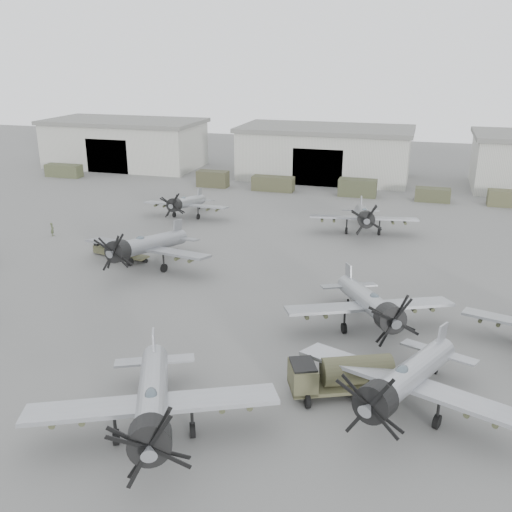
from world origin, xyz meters
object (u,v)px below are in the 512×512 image
Objects in this scene: aircraft_near_1 at (152,402)px; aircraft_mid_2 at (371,304)px; tug_trailer at (113,252)px; ground_crew at (52,229)px; aircraft_near_2 at (405,379)px; aircraft_far_1 at (364,216)px; aircraft_far_0 at (185,203)px; aircraft_mid_1 at (144,246)px; fuel_tanker at (342,374)px.

aircraft_mid_2 is (10.20, 16.80, -0.16)m from aircraft_near_1.
ground_crew is (-10.49, 4.29, 0.31)m from tug_trailer.
aircraft_near_2 reaches higher than aircraft_mid_2.
aircraft_far_1 is (-3.26, 25.16, -0.07)m from aircraft_mid_2.
aircraft_near_2 reaches higher than aircraft_far_0.
aircraft_mid_2 is (22.91, -7.49, -0.09)m from aircraft_mid_1.
aircraft_near_2 is 1.93× the size of fuel_tanker.
aircraft_mid_1 is at bearing -138.25° from ground_crew.
ground_crew reaches higher than tug_trailer.
aircraft_far_0 is (-16.11, 42.58, -0.50)m from aircraft_near_1.
aircraft_mid_1 is at bearing -14.73° from tug_trailer.
aircraft_near_1 is 14.62m from aircraft_near_2.
aircraft_mid_2 is 41.09m from ground_crew.
ground_crew is at bearing -136.54° from aircraft_far_0.
aircraft_near_2 is at bearing -21.62° from tug_trailer.
aircraft_far_1 is 29.04m from tug_trailer.
aircraft_mid_1 is 24.10m from aircraft_mid_2.
aircraft_far_1 is (-6.25, 35.64, -0.18)m from aircraft_near_2.
ground_crew is at bearing 124.13° from fuel_tanker.
ground_crew is (-37.61, 23.56, -0.68)m from fuel_tanker.
aircraft_near_1 is 42.09m from ground_crew.
aircraft_mid_1 is 1.23× the size of aircraft_far_0.
tug_trailer is at bearing -95.90° from aircraft_far_0.
aircraft_mid_2 is at bearing -7.82° from tug_trailer.
aircraft_near_1 is at bearing -162.28° from ground_crew.
aircraft_near_1 is at bearing -69.09° from aircraft_far_0.
aircraft_mid_2 reaches higher than fuel_tanker.
aircraft_near_1 is at bearing -108.87° from aircraft_far_1.
ground_crew is (-38.48, 14.33, -1.58)m from aircraft_mid_2.
aircraft_mid_1 is 1.07× the size of aircraft_mid_2.
aircraft_near_2 is 1.22× the size of aircraft_far_0.
aircraft_near_2 is at bearing -50.88° from aircraft_far_0.
aircraft_mid_1 is 6.02m from tug_trailer.
aircraft_mid_1 is at bearing 119.01° from fuel_tanker.
aircraft_mid_2 is 36.84m from aircraft_far_0.
aircraft_near_2 is 4.17m from fuel_tanker.
aircraft_near_1 is 19.66m from aircraft_mid_2.
aircraft_far_0 is 23.06m from aircraft_far_1.
aircraft_far_0 is (-26.31, 25.78, -0.34)m from aircraft_mid_2.
aircraft_near_2 reaches higher than aircraft_far_1.
aircraft_far_0 is at bearing 111.20° from aircraft_mid_2.
aircraft_near_2 is at bearing 0.64° from aircraft_near_1.
aircraft_mid_2 is 1.14× the size of aircraft_far_0.
aircraft_near_1 reaches higher than ground_crew.
aircraft_near_1 is 12.06m from fuel_tanker.
fuel_tanker is at bearing -53.82° from aircraft_far_0.
aircraft_mid_1 is 27.68m from fuel_tanker.
aircraft_near_1 is at bearing -44.56° from tug_trailer.
ground_crew is at bearing -172.38° from aircraft_far_1.
tug_trailer is at bearing -136.79° from ground_crew.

